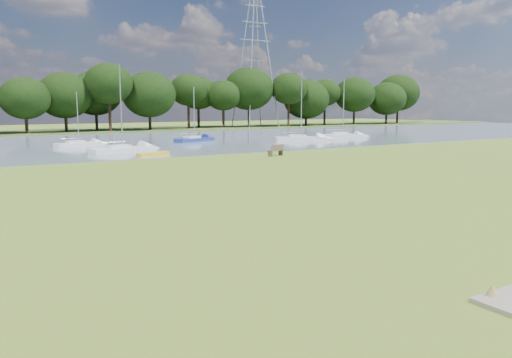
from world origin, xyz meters
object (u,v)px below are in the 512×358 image
sailboat_4 (300,137)px  sailboat_5 (122,148)px  pylon (255,37)px  sailboat_2 (194,138)px  kayak (153,154)px  riverbank_bench (276,150)px  sailboat_8 (342,134)px  sailboat_1 (78,143)px

sailboat_4 → sailboat_5: sailboat_4 is taller
pylon → sailboat_2: pylon is taller
kayak → sailboat_4: 24.69m
riverbank_bench → sailboat_4: (13.30, 14.31, -0.02)m
kayak → sailboat_4: bearing=5.2°
sailboat_4 → sailboat_5: size_ratio=1.06×
sailboat_4 → sailboat_8: 8.45m
riverbank_bench → kayak: (-9.76, 5.50, -0.32)m
riverbank_bench → sailboat_1: 23.86m
riverbank_bench → pylon: 61.77m
sailboat_1 → sailboat_4: size_ratio=0.67×
riverbank_bench → sailboat_1: size_ratio=0.30×
kayak → pylon: pylon is taller
pylon → sailboat_1: (-42.32, -31.69, -17.98)m
sailboat_5 → sailboat_8: sailboat_5 is taller
pylon → sailboat_2: size_ratio=4.26×
pylon → sailboat_4: (-15.74, -37.19, -17.90)m
riverbank_bench → kayak: riverbank_bench is taller
pylon → sailboat_1: 55.84m
pylon → sailboat_8: 40.70m
kayak → sailboat_8: size_ratio=0.40×
kayak → pylon: bearing=34.1°
pylon → sailboat_2: (-28.29, -31.77, -17.93)m
sailboat_1 → sailboat_2: (14.03, -0.08, 0.04)m
riverbank_bench → sailboat_5: size_ratio=0.21×
sailboat_2 → sailboat_4: 13.67m
kayak → sailboat_8: bearing=2.3°
sailboat_4 → sailboat_5: (-24.42, -3.70, -0.03)m
riverbank_bench → pylon: pylon is taller
sailboat_1 → sailboat_8: bearing=-21.0°
sailboat_5 → riverbank_bench: bearing=-56.4°
sailboat_4 → sailboat_8: size_ratio=1.11×
riverbank_bench → kayak: 11.21m
kayak → sailboat_1: size_ratio=0.53×
sailboat_1 → sailboat_8: (34.91, -4.12, 0.10)m
riverbank_bench → sailboat_4: 19.53m
sailboat_1 → sailboat_8: sailboat_8 is taller
kayak → sailboat_5: bearing=89.2°
sailboat_4 → kayak: bearing=-134.3°
sailboat_5 → kayak: bearing=-87.8°
riverbank_bench → pylon: (29.04, 51.50, 17.88)m
pylon → sailboat_2: 46.16m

